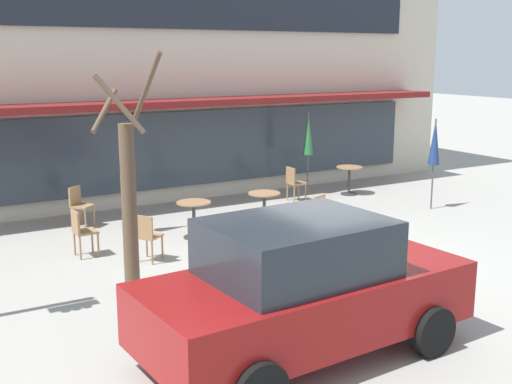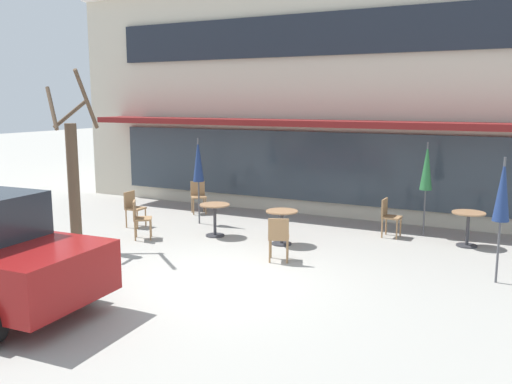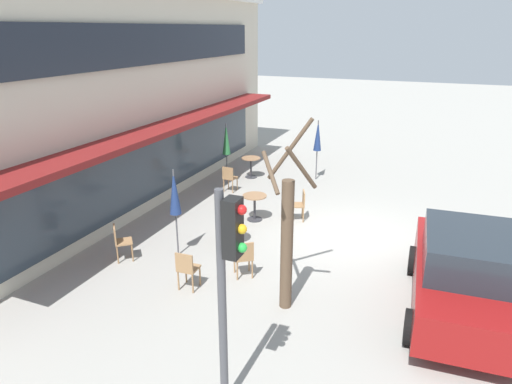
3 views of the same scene
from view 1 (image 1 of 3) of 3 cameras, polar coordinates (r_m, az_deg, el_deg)
The scene contains 15 objects.
ground_plane at distance 11.86m, azimuth 7.22°, elevation -6.12°, with size 80.00×80.00×0.00m, color #9E9B93.
building_facade at distance 20.08m, azimuth -10.41°, elevation 11.00°, with size 16.67×9.10×6.73m.
cafe_table_near_wall at distance 13.95m, azimuth 0.74°, elevation -1.04°, with size 0.70×0.70×0.76m.
cafe_table_streetside at distance 17.36m, azimuth 8.29°, elevation 1.45°, with size 0.70×0.70×0.76m.
cafe_table_by_tree at distance 13.16m, azimuth -5.55°, elevation -1.91°, with size 0.70×0.70×0.76m.
patio_umbrella_green_folded at distance 13.41m, azimuth -11.36°, elevation 3.03°, with size 0.28×0.28×2.20m.
patio_umbrella_cream_folded at distance 15.97m, azimuth 15.60°, elevation 4.25°, with size 0.28×0.28×2.20m.
patio_umbrella_corner_open at distance 16.99m, azimuth 4.66°, elevation 5.11°, with size 0.28×0.28×2.20m.
cafe_chair_0 at distance 16.40m, azimuth 3.40°, elevation 0.97°, with size 0.42×0.42×0.89m.
cafe_chair_1 at distance 11.74m, azimuth -9.71°, elevation -3.71°, with size 0.56×0.56×0.89m.
cafe_chair_2 at distance 12.30m, azimuth -15.25°, elevation -3.23°, with size 0.42×0.42×0.89m.
cafe_chair_3 at distance 13.22m, azimuth 5.25°, elevation -1.79°, with size 0.52×0.52×0.89m.
cafe_chair_4 at distance 14.46m, azimuth -15.44°, elevation -0.97°, with size 0.56×0.56×0.89m.
parked_sedan at distance 7.99m, azimuth 4.21°, elevation -8.53°, with size 4.29×2.19×1.76m.
street_tree at distance 10.14m, azimuth -11.22°, elevation -0.35°, with size 1.08×1.07×3.76m.
Camera 1 is at (-6.93, -8.88, 3.69)m, focal length 45.00 mm.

